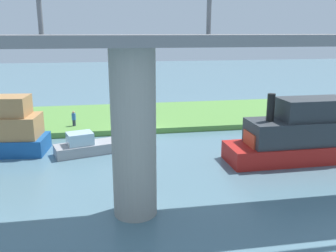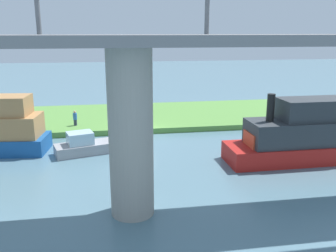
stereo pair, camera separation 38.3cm
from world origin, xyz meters
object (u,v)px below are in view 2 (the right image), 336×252
Objects in this scene: mooring_post at (149,121)px; bridge_pylon at (131,134)px; person_on_bank at (75,118)px; pontoon_yellow at (87,145)px; houseboat_blue at (298,136)px.

bridge_pylon is at bearing 80.72° from mooring_post.
bridge_pylon is at bearing 103.97° from person_on_bank.
person_on_bank is 6.76m from mooring_post.
bridge_pylon is 10.84m from pontoon_yellow.
pontoon_yellow is (5.30, 5.92, -0.29)m from mooring_post.
houseboat_blue is 15.31m from pontoon_yellow.
pontoon_yellow is (14.73, -4.00, -1.19)m from houseboat_blue.
person_on_bank is 1.79× the size of mooring_post.
mooring_post is 13.71m from houseboat_blue.
bridge_pylon is 5.94× the size of person_on_bank.
mooring_post is 7.95m from pontoon_yellow.
bridge_pylon is 16.33m from mooring_post.
bridge_pylon is at bearing 105.41° from pontoon_yellow.
bridge_pylon reaches higher than houseboat_blue.
houseboat_blue is 1.78× the size of pontoon_yellow.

